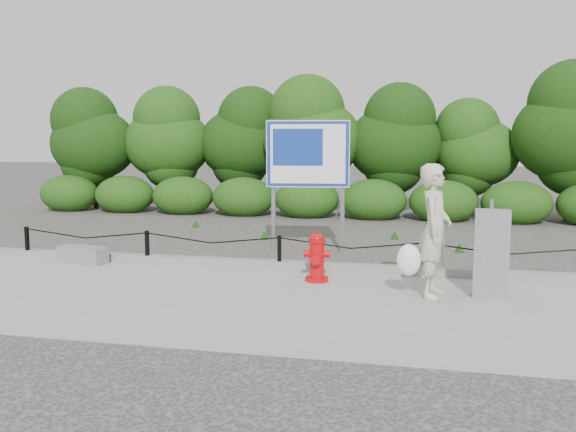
# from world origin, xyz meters

# --- Properties ---
(ground) EXTENTS (90.00, 90.00, 0.00)m
(ground) POSITION_xyz_m (0.00, 0.00, 0.00)
(ground) COLOR #2D2B28
(ground) RESTS_ON ground
(sidewalk) EXTENTS (14.00, 4.00, 0.08)m
(sidewalk) POSITION_xyz_m (0.00, -2.00, 0.04)
(sidewalk) COLOR gray
(sidewalk) RESTS_ON ground
(curb) EXTENTS (14.00, 0.22, 0.14)m
(curb) POSITION_xyz_m (0.00, 0.05, 0.15)
(curb) COLOR slate
(curb) RESTS_ON sidewalk
(chain_barrier) EXTENTS (10.06, 0.06, 0.60)m
(chain_barrier) POSITION_xyz_m (0.00, 0.00, 0.46)
(chain_barrier) COLOR black
(chain_barrier) RESTS_ON sidewalk
(treeline) EXTENTS (20.08, 3.49, 4.45)m
(treeline) POSITION_xyz_m (0.05, 8.90, 2.40)
(treeline) COLOR black
(treeline) RESTS_ON ground
(fire_hydrant) EXTENTS (0.43, 0.45, 0.81)m
(fire_hydrant) POSITION_xyz_m (0.79, -0.74, 0.47)
(fire_hydrant) COLOR #C2070D
(fire_hydrant) RESTS_ON sidewalk
(pedestrian) EXTENTS (0.81, 0.77, 1.93)m
(pedestrian) POSITION_xyz_m (2.58, -1.32, 1.02)
(pedestrian) COLOR beige
(pedestrian) RESTS_ON sidewalk
(concrete_block) EXTENTS (1.00, 0.54, 0.31)m
(concrete_block) POSITION_xyz_m (-3.67, -0.25, 0.23)
(concrete_block) COLOR slate
(concrete_block) RESTS_ON sidewalk
(utility_cabinet) EXTENTS (0.50, 0.36, 1.41)m
(utility_cabinet) POSITION_xyz_m (3.40, -1.19, 0.72)
(utility_cabinet) COLOR gray
(utility_cabinet) RESTS_ON sidewalk
(advertising_sign) EXTENTS (1.70, 0.33, 2.73)m
(advertising_sign) POSITION_xyz_m (0.10, 2.09, 1.92)
(advertising_sign) COLOR slate
(advertising_sign) RESTS_ON ground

